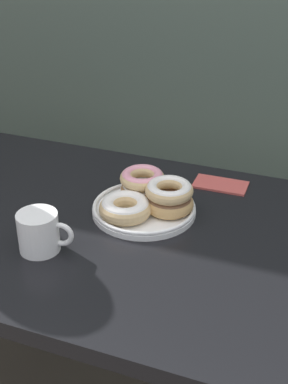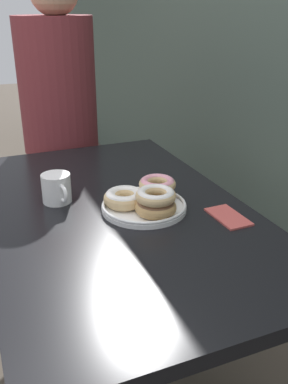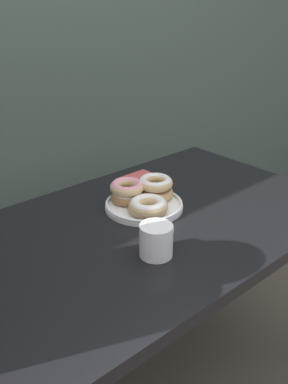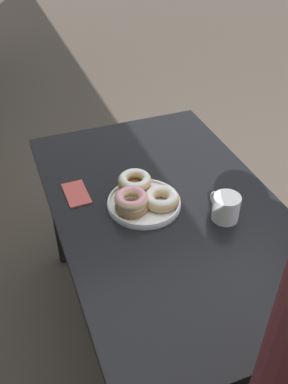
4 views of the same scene
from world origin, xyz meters
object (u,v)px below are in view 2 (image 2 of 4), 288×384
(dining_table, at_px, (116,229))
(napkin, at_px, (228,217))
(donut_plate, at_px, (147,199))
(person_figure, at_px, (59,121))
(coffee_mug, at_px, (57,188))

(dining_table, relative_size, napkin, 8.65)
(donut_plate, height_order, person_figure, person_figure)
(person_figure, bearing_deg, napkin, 14.65)
(dining_table, xyz_separation_m, napkin, (0.19, 0.29, 0.08))
(dining_table, bearing_deg, coffee_mug, -126.45)
(coffee_mug, bearing_deg, dining_table, 53.55)
(dining_table, bearing_deg, napkin, 56.47)
(dining_table, xyz_separation_m, donut_plate, (0.05, 0.09, 0.11))
(coffee_mug, distance_m, person_figure, 0.76)
(dining_table, height_order, napkin, napkin)
(dining_table, relative_size, coffee_mug, 9.99)
(coffee_mug, height_order, person_figure, person_figure)
(donut_plate, relative_size, napkin, 1.81)
(coffee_mug, bearing_deg, person_figure, 166.95)
(dining_table, bearing_deg, donut_plate, 58.97)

